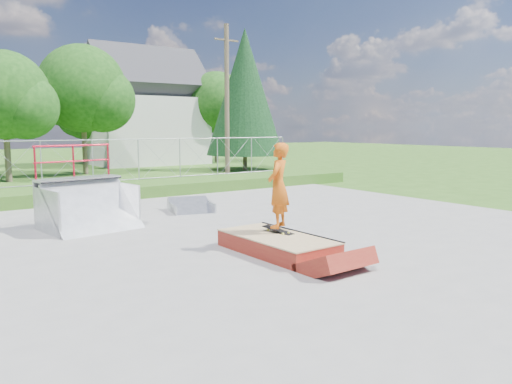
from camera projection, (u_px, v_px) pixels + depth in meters
ground at (228, 242)px, 12.26m from camera, size 120.00×120.00×0.00m
concrete_pad at (228, 241)px, 12.26m from camera, size 20.00×16.00×0.04m
grass_berm at (102, 191)px, 19.92m from camera, size 24.00×3.00×0.50m
grind_box at (277, 245)px, 11.07m from camera, size 1.44×2.85×0.42m
quarter_pipe at (89, 188)px, 13.58m from camera, size 2.57×2.27×2.31m
flat_bank_ramp at (191, 206)px, 16.52m from camera, size 1.65×1.71×0.41m
skateboard at (278, 230)px, 11.38m from camera, size 0.40×0.82×0.13m
skater at (278, 189)px, 11.26m from camera, size 0.84×0.78×1.93m
chain_link_fence at (93, 161)px, 20.58m from camera, size 20.00×0.06×1.80m
gable_house at (146, 113)px, 37.96m from camera, size 8.40×6.08×8.94m
utility_pole at (227, 104)px, 25.75m from camera, size 0.24×0.24×8.00m
tree_left_near at (10, 98)px, 25.14m from camera, size 4.76×4.48×6.65m
tree_center at (88, 92)px, 29.26m from camera, size 5.44×5.12×7.60m
tree_right_far at (220, 105)px, 39.13m from camera, size 5.10×4.80×7.12m
tree_back_mid at (89, 116)px, 37.32m from camera, size 4.08×3.84×5.70m
conifer_tree at (245, 92)px, 32.24m from camera, size 5.04×5.04×9.10m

